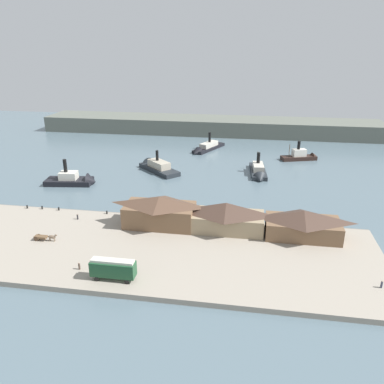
% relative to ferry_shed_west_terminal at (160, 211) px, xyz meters
% --- Properties ---
extents(ground_plane, '(320.00, 320.00, 0.00)m').
position_rel_ferry_shed_west_terminal_xyz_m(ground_plane, '(-1.49, 9.56, -5.22)').
color(ground_plane, slate).
extents(quay_promenade, '(110.00, 36.00, 1.20)m').
position_rel_ferry_shed_west_terminal_xyz_m(quay_promenade, '(-1.49, -12.44, -4.62)').
color(quay_promenade, '#9E9384').
rests_on(quay_promenade, ground).
extents(seawall_edge, '(110.00, 0.80, 1.00)m').
position_rel_ferry_shed_west_terminal_xyz_m(seawall_edge, '(-1.49, 5.96, -4.72)').
color(seawall_edge, gray).
rests_on(seawall_edge, ground).
extents(ferry_shed_west_terminal, '(18.32, 9.56, 7.92)m').
position_rel_ferry_shed_west_terminal_xyz_m(ferry_shed_west_terminal, '(0.00, 0.00, 0.00)').
color(ferry_shed_west_terminal, brown).
rests_on(ferry_shed_west_terminal, quay_promenade).
extents(ferry_shed_customs_shed, '(19.34, 9.14, 7.43)m').
position_rel_ferry_shed_west_terminal_xyz_m(ferry_shed_customs_shed, '(17.19, -0.01, -0.24)').
color(ferry_shed_customs_shed, '#998466').
rests_on(ferry_shed_customs_shed, quay_promenade).
extents(ferry_shed_central_terminal, '(18.17, 9.66, 6.76)m').
position_rel_ferry_shed_west_terminal_xyz_m(ferry_shed_central_terminal, '(36.07, -0.58, -0.58)').
color(ferry_shed_central_terminal, brown).
rests_on(ferry_shed_central_terminal, quay_promenade).
extents(street_tram, '(9.06, 2.86, 4.43)m').
position_rel_ferry_shed_west_terminal_xyz_m(street_tram, '(-3.24, -25.89, -1.44)').
color(street_tram, '#1E4C2D').
rests_on(street_tram, quay_promenade).
extents(horse_cart, '(5.85, 1.52, 1.87)m').
position_rel_ferry_shed_west_terminal_xyz_m(horse_cart, '(-25.33, -12.84, -3.09)').
color(horse_cart, brown).
rests_on(horse_cart, quay_promenade).
extents(pedestrian_near_cart, '(0.40, 0.40, 1.60)m').
position_rel_ferry_shed_west_terminal_xyz_m(pedestrian_near_cart, '(-22.80, -0.21, -3.29)').
color(pedestrian_near_cart, '#232328').
rests_on(pedestrian_near_cart, quay_promenade).
extents(pedestrian_near_west_shed, '(0.39, 0.39, 1.59)m').
position_rel_ferry_shed_west_terminal_xyz_m(pedestrian_near_west_shed, '(49.20, -20.34, -3.29)').
color(pedestrian_near_west_shed, '#33384C').
rests_on(pedestrian_near_west_shed, quay_promenade).
extents(pedestrian_near_east_shed, '(0.40, 0.40, 1.64)m').
position_rel_ferry_shed_west_terminal_xyz_m(pedestrian_near_east_shed, '(-11.63, -23.62, -3.27)').
color(pedestrian_near_east_shed, '#4C3D33').
rests_on(pedestrian_near_east_shed, quay_promenade).
extents(mooring_post_west, '(0.44, 0.44, 0.90)m').
position_rel_ferry_shed_west_terminal_xyz_m(mooring_post_west, '(-30.76, 4.64, -3.57)').
color(mooring_post_west, black).
rests_on(mooring_post_west, quay_promenade).
extents(mooring_post_center_west, '(0.44, 0.44, 0.90)m').
position_rel_ferry_shed_west_terminal_xyz_m(mooring_post_center_west, '(-40.46, 4.54, -3.57)').
color(mooring_post_center_west, black).
rests_on(mooring_post_center_west, quay_promenade).
extents(mooring_post_center_east, '(0.44, 0.44, 0.90)m').
position_rel_ferry_shed_west_terminal_xyz_m(mooring_post_center_east, '(-35.91, 4.71, -3.57)').
color(mooring_post_center_east, black).
rests_on(mooring_post_center_east, quay_promenade).
extents(mooring_post_east, '(0.44, 0.44, 0.90)m').
position_rel_ferry_shed_west_terminal_xyz_m(mooring_post_east, '(-16.32, 4.50, -3.57)').
color(mooring_post_east, black).
rests_on(mooring_post_east, quay_promenade).
extents(ferry_departing_north, '(6.90, 20.55, 9.36)m').
position_rel_ferry_shed_west_terminal_xyz_m(ferry_departing_north, '(25.40, 49.40, -3.97)').
color(ferry_departing_north, '#23282D').
rests_on(ferry_departing_north, ground).
extents(ferry_moored_west, '(17.92, 8.78, 11.01)m').
position_rel_ferry_shed_west_terminal_xyz_m(ferry_moored_west, '(-37.27, 29.36, -3.82)').
color(ferry_moored_west, black).
rests_on(ferry_moored_west, ground).
extents(ferry_outer_harbor, '(19.55, 18.87, 10.03)m').
position_rel_ferry_shed_west_terminal_xyz_m(ferry_outer_harbor, '(-13.87, 49.60, -3.81)').
color(ferry_outer_harbor, '#23282D').
rests_on(ferry_outer_harbor, ground).
extents(ferry_near_quay, '(16.55, 9.10, 9.26)m').
position_rel_ferry_shed_west_terminal_xyz_m(ferry_near_quay, '(43.44, 73.37, -3.70)').
color(ferry_near_quay, black).
rests_on(ferry_near_quay, ground).
extents(ferry_approaching_west, '(13.85, 22.30, 9.51)m').
position_rel_ferry_shed_west_terminal_xyz_m(ferry_approaching_west, '(1.56, 81.44, -4.01)').
color(ferry_approaching_west, black).
rests_on(ferry_approaching_west, ground).
extents(far_headland, '(180.00, 24.00, 8.00)m').
position_rel_ferry_shed_west_terminal_xyz_m(far_headland, '(-1.49, 119.56, -1.22)').
color(far_headland, '#60665B').
rests_on(far_headland, ground).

